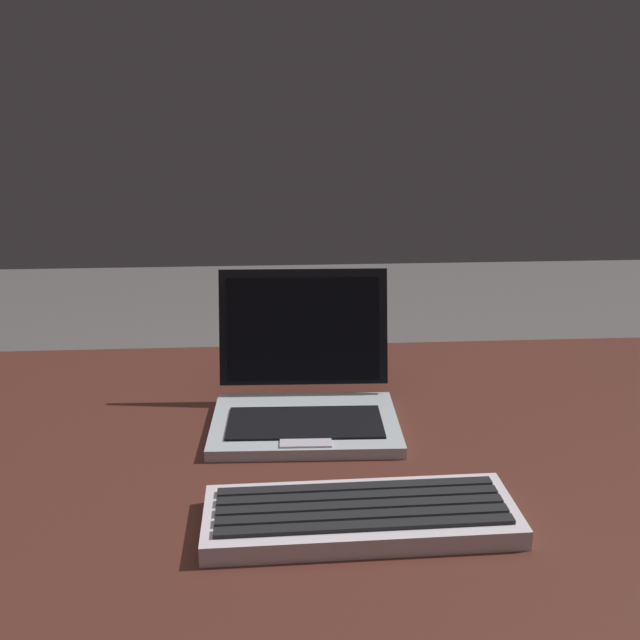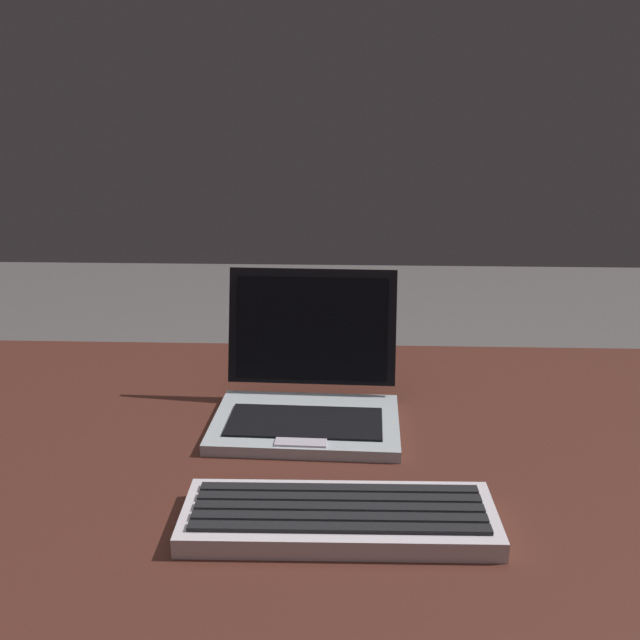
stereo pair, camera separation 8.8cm
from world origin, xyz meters
name	(u,v)px [view 1 (the left image)]	position (x,y,z in m)	size (l,w,h in m)	color
desk	(255,486)	(0.00, 0.00, 0.64)	(1.73, 0.75, 0.70)	#4E251C
laptop_front	(305,392)	(0.07, 0.08, 0.74)	(0.25, 0.22, 0.19)	#B3BCC2
external_keyboard	(361,515)	(0.11, -0.18, 0.71)	(0.32, 0.12, 0.03)	silver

